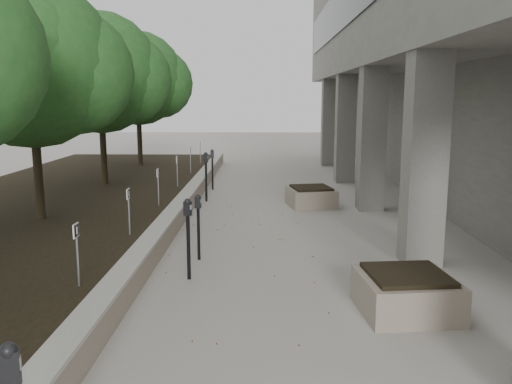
{
  "coord_description": "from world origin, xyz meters",
  "views": [
    {
      "loc": [
        0.4,
        -3.96,
        3.16
      ],
      "look_at": [
        0.21,
        7.33,
        1.14
      ],
      "focal_mm": 37.27,
      "sensor_mm": 36.0,
      "label": 1
    }
  ],
  "objects_px": {
    "crabapple_tree_3": "(33,99)",
    "parking_meter_2": "(188,239)",
    "parking_meter_4": "(206,177)",
    "crabapple_tree_4": "(101,99)",
    "parking_meter_5": "(212,170)",
    "crabapple_tree_5": "(138,98)",
    "planter_back": "(311,196)",
    "parking_meter_3": "(198,227)",
    "planter_front": "(406,292)"
  },
  "relations": [
    {
      "from": "crabapple_tree_3",
      "to": "parking_meter_2",
      "type": "xyz_separation_m",
      "value": [
        3.87,
        -3.03,
        -2.39
      ]
    },
    {
      "from": "parking_meter_2",
      "to": "parking_meter_4",
      "type": "xyz_separation_m",
      "value": [
        -0.47,
        7.11,
        0.04
      ]
    },
    {
      "from": "crabapple_tree_3",
      "to": "parking_meter_2",
      "type": "height_order",
      "value": "crabapple_tree_3"
    },
    {
      "from": "crabapple_tree_3",
      "to": "parking_meter_2",
      "type": "distance_m",
      "value": 5.47
    },
    {
      "from": "crabapple_tree_4",
      "to": "parking_meter_5",
      "type": "bearing_deg",
      "value": 19.33
    },
    {
      "from": "crabapple_tree_4",
      "to": "parking_meter_2",
      "type": "bearing_deg",
      "value": -64.27
    },
    {
      "from": "parking_meter_4",
      "to": "crabapple_tree_5",
      "type": "bearing_deg",
      "value": 130.49
    },
    {
      "from": "planter_back",
      "to": "crabapple_tree_3",
      "type": "bearing_deg",
      "value": -152.86
    },
    {
      "from": "crabapple_tree_4",
      "to": "planter_back",
      "type": "distance_m",
      "value": 7.33
    },
    {
      "from": "crabapple_tree_4",
      "to": "parking_meter_4",
      "type": "relative_size",
      "value": 3.56
    },
    {
      "from": "parking_meter_2",
      "to": "crabapple_tree_3",
      "type": "bearing_deg",
      "value": 163.88
    },
    {
      "from": "crabapple_tree_4",
      "to": "parking_meter_3",
      "type": "bearing_deg",
      "value": -60.46
    },
    {
      "from": "parking_meter_4",
      "to": "planter_back",
      "type": "relative_size",
      "value": 1.2
    },
    {
      "from": "parking_meter_4",
      "to": "planter_front",
      "type": "xyz_separation_m",
      "value": [
        3.9,
        -8.53,
        -0.45
      ]
    },
    {
      "from": "crabapple_tree_3",
      "to": "parking_meter_3",
      "type": "distance_m",
      "value": 4.99
    },
    {
      "from": "crabapple_tree_4",
      "to": "planter_back",
      "type": "relative_size",
      "value": 4.29
    },
    {
      "from": "crabapple_tree_3",
      "to": "parking_meter_4",
      "type": "distance_m",
      "value": 5.81
    },
    {
      "from": "parking_meter_5",
      "to": "planter_back",
      "type": "distance_m",
      "value": 4.27
    },
    {
      "from": "crabapple_tree_5",
      "to": "parking_meter_4",
      "type": "distance_m",
      "value": 7.22
    },
    {
      "from": "crabapple_tree_5",
      "to": "crabapple_tree_3",
      "type": "bearing_deg",
      "value": -90.0
    },
    {
      "from": "parking_meter_4",
      "to": "parking_meter_5",
      "type": "xyz_separation_m",
      "value": [
        -0.01,
        2.11,
        -0.06
      ]
    },
    {
      "from": "parking_meter_4",
      "to": "crabapple_tree_3",
      "type": "bearing_deg",
      "value": -119.23
    },
    {
      "from": "crabapple_tree_3",
      "to": "crabapple_tree_5",
      "type": "bearing_deg",
      "value": 90.0
    },
    {
      "from": "crabapple_tree_3",
      "to": "planter_front",
      "type": "bearing_deg",
      "value": -31.34
    },
    {
      "from": "crabapple_tree_3",
      "to": "parking_meter_5",
      "type": "distance_m",
      "value": 7.46
    },
    {
      "from": "planter_front",
      "to": "planter_back",
      "type": "height_order",
      "value": "planter_front"
    },
    {
      "from": "parking_meter_3",
      "to": "planter_back",
      "type": "distance_m",
      "value": 5.9
    },
    {
      "from": "crabapple_tree_3",
      "to": "parking_meter_2",
      "type": "bearing_deg",
      "value": -38.07
    },
    {
      "from": "parking_meter_3",
      "to": "planter_back",
      "type": "bearing_deg",
      "value": 74.59
    },
    {
      "from": "crabapple_tree_3",
      "to": "parking_meter_5",
      "type": "bearing_deg",
      "value": 61.29
    },
    {
      "from": "crabapple_tree_3",
      "to": "crabapple_tree_4",
      "type": "bearing_deg",
      "value": 90.0
    },
    {
      "from": "parking_meter_3",
      "to": "parking_meter_4",
      "type": "height_order",
      "value": "parking_meter_4"
    },
    {
      "from": "planter_front",
      "to": "crabapple_tree_4",
      "type": "bearing_deg",
      "value": 127.71
    },
    {
      "from": "parking_meter_2",
      "to": "planter_back",
      "type": "xyz_separation_m",
      "value": [
        2.69,
        6.4,
        -0.43
      ]
    },
    {
      "from": "crabapple_tree_3",
      "to": "planter_front",
      "type": "xyz_separation_m",
      "value": [
        7.3,
        -4.45,
        -2.81
      ]
    },
    {
      "from": "crabapple_tree_4",
      "to": "parking_meter_3",
      "type": "relative_size",
      "value": 4.13
    },
    {
      "from": "crabapple_tree_4",
      "to": "parking_meter_3",
      "type": "height_order",
      "value": "crabapple_tree_4"
    },
    {
      "from": "crabapple_tree_4",
      "to": "planter_back",
      "type": "height_order",
      "value": "crabapple_tree_4"
    },
    {
      "from": "crabapple_tree_3",
      "to": "crabapple_tree_4",
      "type": "xyz_separation_m",
      "value": [
        0.0,
        5.0,
        0.0
      ]
    },
    {
      "from": "parking_meter_4",
      "to": "parking_meter_3",
      "type": "bearing_deg",
      "value": -74.59
    },
    {
      "from": "crabapple_tree_5",
      "to": "parking_meter_3",
      "type": "relative_size",
      "value": 4.13
    },
    {
      "from": "planter_front",
      "to": "parking_meter_5",
      "type": "bearing_deg",
      "value": 110.2
    },
    {
      "from": "crabapple_tree_3",
      "to": "crabapple_tree_5",
      "type": "relative_size",
      "value": 1.0
    },
    {
      "from": "planter_front",
      "to": "planter_back",
      "type": "relative_size",
      "value": 1.05
    },
    {
      "from": "crabapple_tree_3",
      "to": "planter_back",
      "type": "height_order",
      "value": "crabapple_tree_3"
    },
    {
      "from": "planter_back",
      "to": "parking_meter_2",
      "type": "bearing_deg",
      "value": -112.8
    },
    {
      "from": "parking_meter_3",
      "to": "crabapple_tree_5",
      "type": "bearing_deg",
      "value": 119.57
    },
    {
      "from": "crabapple_tree_4",
      "to": "planter_front",
      "type": "relative_size",
      "value": 4.07
    },
    {
      "from": "parking_meter_2",
      "to": "planter_front",
      "type": "bearing_deg",
      "value": -0.45
    },
    {
      "from": "crabapple_tree_5",
      "to": "parking_meter_2",
      "type": "bearing_deg",
      "value": -73.45
    }
  ]
}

